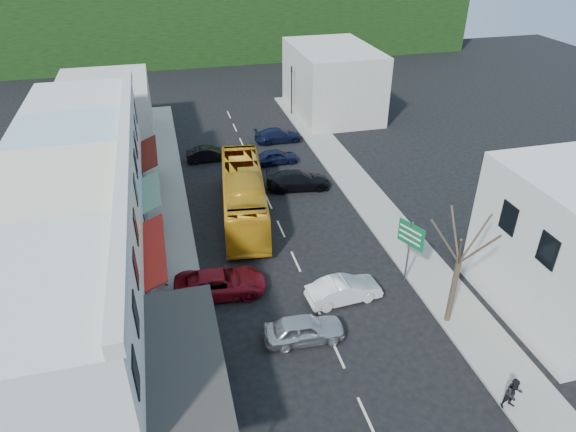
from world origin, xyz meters
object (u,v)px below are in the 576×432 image
at_px(car_white, 344,290).
at_px(pedestrian_left, 164,272).
at_px(traffic_signal, 292,91).
at_px(bus, 244,196).
at_px(car_silver, 304,329).
at_px(direction_sign, 408,253).
at_px(pedestrian_right, 514,394).
at_px(street_tree, 459,263).
at_px(car_red, 221,283).

relative_size(car_white, pedestrian_left, 2.59).
bearing_deg(traffic_signal, bus, 76.44).
xyz_separation_m(car_silver, direction_sign, (7.18, 3.20, 1.36)).
bearing_deg(bus, car_silver, -79.69).
xyz_separation_m(pedestrian_right, traffic_signal, (0.30, 39.47, 1.61)).
relative_size(car_silver, pedestrian_left, 2.59).
relative_size(pedestrian_left, pedestrian_right, 1.00).
distance_m(bus, street_tree, 16.44).
distance_m(direction_sign, street_tree, 4.30).
xyz_separation_m(car_red, pedestrian_right, (11.30, -11.21, 0.30)).
bearing_deg(pedestrian_right, direction_sign, 96.55).
height_order(car_white, pedestrian_left, pedestrian_left).
height_order(direction_sign, street_tree, street_tree).
xyz_separation_m(car_red, traffic_signal, (11.60, 28.26, 1.91)).
bearing_deg(bus, pedestrian_left, -123.59).
xyz_separation_m(pedestrian_left, street_tree, (14.52, -6.91, 2.92)).
height_order(car_silver, pedestrian_right, pedestrian_right).
bearing_deg(pedestrian_left, direction_sign, -114.56).
relative_size(car_red, traffic_signal, 0.88).
height_order(car_red, traffic_signal, traffic_signal).
xyz_separation_m(car_silver, pedestrian_right, (7.68, -6.41, 0.30)).
height_order(pedestrian_right, street_tree, street_tree).
bearing_deg(street_tree, traffic_signal, 89.77).
bearing_deg(direction_sign, street_tree, -103.47).
bearing_deg(bus, direction_sign, -44.55).
relative_size(bus, pedestrian_right, 6.82).
bearing_deg(traffic_signal, street_tree, 99.94).
bearing_deg(car_white, car_silver, 124.57).
bearing_deg(bus, car_red, -101.82).
bearing_deg(direction_sign, car_silver, -179.30).
distance_m(car_red, pedestrian_right, 15.92).
bearing_deg(direction_sign, bus, 105.09).
xyz_separation_m(bus, pedestrian_right, (8.43, -19.61, -0.55)).
xyz_separation_m(car_silver, pedestrian_left, (-6.69, 6.29, 0.30)).
relative_size(car_silver, car_white, 1.00).
relative_size(car_silver, pedestrian_right, 2.59).
bearing_deg(traffic_signal, car_silver, 86.61).
relative_size(street_tree, traffic_signal, 1.50).
bearing_deg(pedestrian_right, car_red, 138.80).
distance_m(pedestrian_right, direction_sign, 9.68).
distance_m(pedestrian_left, pedestrian_right, 19.17).
height_order(pedestrian_left, street_tree, street_tree).
bearing_deg(car_silver, bus, 6.22).
bearing_deg(pedestrian_right, car_silver, 143.70).
height_order(bus, pedestrian_left, bus).
relative_size(car_red, pedestrian_right, 2.71).
bearing_deg(car_white, pedestrian_right, -157.05).
bearing_deg(traffic_signal, pedestrian_left, 71.46).
distance_m(car_white, street_tree, 6.56).
xyz_separation_m(pedestrian_left, pedestrian_right, (14.36, -12.70, 0.00)).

